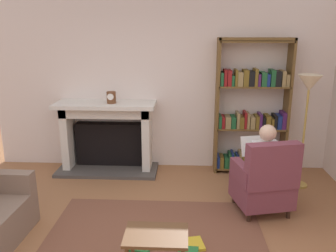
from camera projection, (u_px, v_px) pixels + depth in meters
The scene contains 10 objects.
back_wall at pixel (166, 85), 5.59m from camera, with size 5.60×0.10×2.70m, color silver.
area_rug at pixel (155, 241), 3.78m from camera, with size 2.40×1.80×0.01m, color brown.
fireplace at pixel (108, 134), 5.60m from camera, with size 1.59×0.64×1.12m.
mantel_clock at pixel (111, 97), 5.32m from camera, with size 0.14×0.14×0.18m.
bookshelf at pixel (252, 111), 5.41m from camera, with size 1.11×0.32×2.10m.
armchair_reading at pixel (265, 182), 4.25m from camera, with size 0.77×0.75×0.97m.
seated_reader at pixel (262, 163), 4.31m from camera, with size 0.44×0.58×1.14m.
side_table at pixel (156, 242), 3.07m from camera, with size 0.56×0.39×0.49m.
scattered_books at pixel (177, 250), 3.58m from camera, with size 0.81×0.50×0.04m.
floor_lamp at pixel (308, 93), 4.76m from camera, with size 0.32×0.32×1.63m.
Camera 1 is at (0.32, -3.00, 2.22)m, focal length 37.27 mm.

